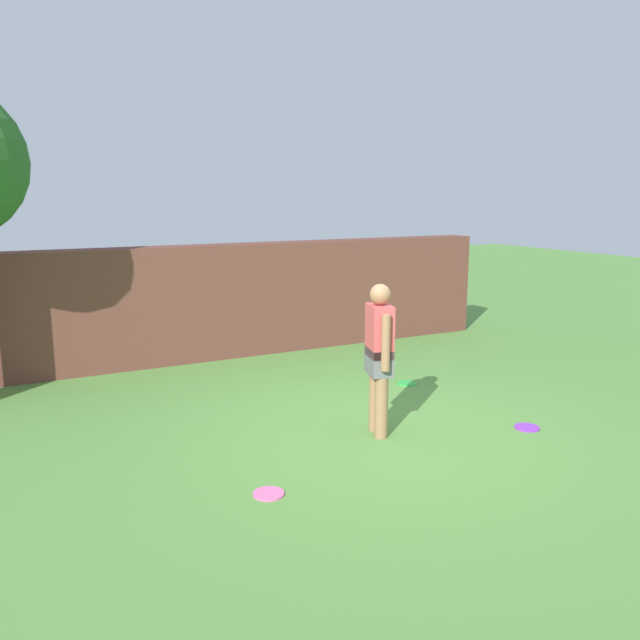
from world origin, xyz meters
The scene contains 6 objects.
ground_plane centered at (0.00, 0.00, 0.00)m, with size 40.00×40.00×0.00m, color #568C3D.
brick_wall centered at (-1.50, 4.08, 0.88)m, with size 11.68×0.50×1.76m, color brown.
person centered at (-0.07, 0.05, 0.90)m, with size 0.31×0.52×1.62m.
frisbee_pink centered at (-1.69, -0.73, 0.01)m, with size 0.27×0.27×0.02m, color pink.
frisbee_green centered at (1.29, 1.44, 0.01)m, with size 0.27×0.27×0.02m, color green.
frisbee_purple centered at (1.46, -0.58, 0.01)m, with size 0.27×0.27×0.02m, color purple.
Camera 1 is at (-3.73, -5.53, 2.53)m, focal length 36.68 mm.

